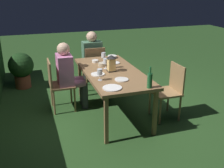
# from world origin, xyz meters

# --- Properties ---
(ground_plane) EXTENTS (16.00, 16.00, 0.00)m
(ground_plane) POSITION_xyz_m (0.00, 0.00, 0.00)
(ground_plane) COLOR #26471E
(dining_table) EXTENTS (1.82, 0.85, 0.73)m
(dining_table) POSITION_xyz_m (0.00, 0.00, 0.68)
(dining_table) COLOR olive
(dining_table) RESTS_ON ground
(chair_head_far) EXTENTS (0.40, 0.42, 0.87)m
(chair_head_far) POSITION_xyz_m (1.16, 0.00, 0.49)
(chair_head_far) COLOR #937047
(chair_head_far) RESTS_ON ground
(person_in_green) EXTENTS (0.48, 0.38, 1.15)m
(person_in_green) POSITION_xyz_m (1.35, 0.00, 0.64)
(person_in_green) COLOR #4C7A5B
(person_in_green) RESTS_ON ground
(chair_side_left_a) EXTENTS (0.42, 0.40, 0.87)m
(chair_side_left_a) POSITION_xyz_m (-0.41, -0.82, 0.49)
(chair_side_left_a) COLOR #937047
(chair_side_left_a) RESTS_ON ground
(chair_side_right_b) EXTENTS (0.42, 0.40, 0.87)m
(chair_side_right_b) POSITION_xyz_m (0.41, 0.82, 0.49)
(chair_side_right_b) COLOR #937047
(chair_side_right_b) RESTS_ON ground
(person_in_pink) EXTENTS (0.38, 0.47, 1.15)m
(person_in_pink) POSITION_xyz_m (0.41, 0.62, 0.64)
(person_in_pink) COLOR #C675A3
(person_in_pink) RESTS_ON ground
(lantern_centerpiece) EXTENTS (0.15, 0.15, 0.27)m
(lantern_centerpiece) POSITION_xyz_m (-0.01, 0.02, 0.88)
(lantern_centerpiece) COLOR black
(lantern_centerpiece) RESTS_ON dining_table
(green_bottle_on_table) EXTENTS (0.07, 0.07, 0.29)m
(green_bottle_on_table) POSITION_xyz_m (-0.84, -0.25, 0.84)
(green_bottle_on_table) COLOR #1E5B2D
(green_bottle_on_table) RESTS_ON dining_table
(wine_glass_a) EXTENTS (0.08, 0.08, 0.17)m
(wine_glass_a) POSITION_xyz_m (0.53, -0.02, 0.85)
(wine_glass_a) COLOR silver
(wine_glass_a) RESTS_ON dining_table
(wine_glass_b) EXTENTS (0.08, 0.08, 0.17)m
(wine_glass_b) POSITION_xyz_m (0.15, 0.06, 0.85)
(wine_glass_b) COLOR silver
(wine_glass_b) RESTS_ON dining_table
(wine_glass_c) EXTENTS (0.08, 0.08, 0.17)m
(wine_glass_c) POSITION_xyz_m (-0.35, 0.30, 0.85)
(wine_glass_c) COLOR silver
(wine_glass_c) RESTS_ON dining_table
(wine_glass_d) EXTENTS (0.08, 0.08, 0.17)m
(wine_glass_d) POSITION_xyz_m (0.16, -0.07, 0.85)
(wine_glass_d) COLOR silver
(wine_glass_d) RESTS_ON dining_table
(plate_a) EXTENTS (0.20, 0.20, 0.01)m
(plate_a) POSITION_xyz_m (-0.44, 0.00, 0.74)
(plate_a) COLOR silver
(plate_a) RESTS_ON dining_table
(plate_b) EXTENTS (0.21, 0.21, 0.01)m
(plate_b) POSITION_xyz_m (0.40, -0.16, 0.74)
(plate_b) COLOR white
(plate_b) RESTS_ON dining_table
(plate_c) EXTENTS (0.26, 0.26, 0.01)m
(plate_c) POSITION_xyz_m (-0.70, 0.23, 0.74)
(plate_c) COLOR white
(plate_c) RESTS_ON dining_table
(plate_d) EXTENTS (0.21, 0.21, 0.01)m
(plate_d) POSITION_xyz_m (-0.10, 0.26, 0.74)
(plate_d) COLOR white
(plate_d) RESTS_ON dining_table
(bowl_olives) EXTENTS (0.17, 0.17, 0.04)m
(bowl_olives) POSITION_xyz_m (0.75, -0.25, 0.76)
(bowl_olives) COLOR silver
(bowl_olives) RESTS_ON dining_table
(bowl_bread) EXTENTS (0.13, 0.13, 0.05)m
(bowl_bread) POSITION_xyz_m (0.32, 0.07, 0.76)
(bowl_bread) COLOR #BCAD8E
(bowl_bread) RESTS_ON dining_table
(bowl_salad) EXTENTS (0.11, 0.11, 0.04)m
(bowl_salad) POSITION_xyz_m (0.56, 0.13, 0.76)
(bowl_salad) COLOR silver
(bowl_salad) RESTS_ON dining_table
(potted_plant_by_hedge) EXTENTS (0.50, 0.50, 0.73)m
(potted_plant_by_hedge) POSITION_xyz_m (1.68, 1.39, 0.42)
(potted_plant_by_hedge) COLOR brown
(potted_plant_by_hedge) RESTS_ON ground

